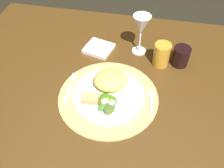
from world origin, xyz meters
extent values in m
plane|color=black|center=(0.00, 0.00, 0.00)|extent=(6.00, 6.00, 0.00)
cube|color=#4A2F12|center=(0.00, 0.00, 0.74)|extent=(1.34, 1.00, 0.02)
cylinder|color=#473016|center=(-0.60, 0.43, 0.36)|extent=(0.06, 0.06, 0.72)
cylinder|color=tan|center=(0.00, -0.06, 0.75)|extent=(0.37, 0.37, 0.01)
cylinder|color=silver|center=(0.00, -0.06, 0.76)|extent=(0.26, 0.26, 0.01)
ellipsoid|color=#E4C35B|center=(0.00, -0.01, 0.79)|extent=(0.16, 0.15, 0.05)
ellipsoid|color=#3E780F|center=(0.00, -0.09, 0.78)|extent=(0.07, 0.07, 0.02)
ellipsoid|color=#417830|center=(0.00, -0.12, 0.78)|extent=(0.05, 0.06, 0.02)
ellipsoid|color=#4E5713|center=(-0.01, -0.10, 0.78)|extent=(0.04, 0.04, 0.02)
ellipsoid|color=#467314|center=(0.02, -0.09, 0.78)|extent=(0.06, 0.06, 0.02)
ellipsoid|color=#445D24|center=(0.02, -0.12, 0.78)|extent=(0.04, 0.06, 0.02)
cube|color=beige|center=(0.03, -0.11, 0.79)|extent=(0.02, 0.03, 0.01)
cube|color=beige|center=(0.00, -0.11, 0.79)|extent=(0.03, 0.03, 0.01)
cube|color=tan|center=(-0.05, -0.10, 0.78)|extent=(0.06, 0.05, 0.02)
cube|color=silver|center=(-0.15, -0.08, 0.76)|extent=(0.02, 0.09, 0.00)
cube|color=silver|center=(-0.16, 0.01, 0.76)|extent=(0.01, 0.05, 0.00)
cube|color=silver|center=(-0.16, 0.01, 0.76)|extent=(0.01, 0.05, 0.00)
cube|color=silver|center=(-0.15, 0.01, 0.76)|extent=(0.01, 0.05, 0.00)
cube|color=silver|center=(-0.15, 0.01, 0.76)|extent=(0.01, 0.05, 0.00)
cube|color=silver|center=(0.16, -0.07, 0.76)|extent=(0.02, 0.09, 0.00)
ellipsoid|color=silver|center=(0.15, -0.01, 0.76)|extent=(0.02, 0.04, 0.01)
cube|color=white|center=(-0.10, 0.20, 0.76)|extent=(0.14, 0.13, 0.02)
cylinder|color=silver|center=(0.08, 0.23, 0.75)|extent=(0.06, 0.06, 0.00)
cylinder|color=silver|center=(0.08, 0.23, 0.80)|extent=(0.01, 0.01, 0.09)
cone|color=silver|center=(0.08, 0.23, 0.88)|extent=(0.07, 0.07, 0.09)
cylinder|color=gold|center=(0.17, 0.16, 0.80)|extent=(0.07, 0.07, 0.10)
cylinder|color=black|center=(0.25, 0.18, 0.79)|extent=(0.07, 0.07, 0.08)
camera|label=1|loc=(0.12, -0.60, 1.44)|focal=38.77mm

